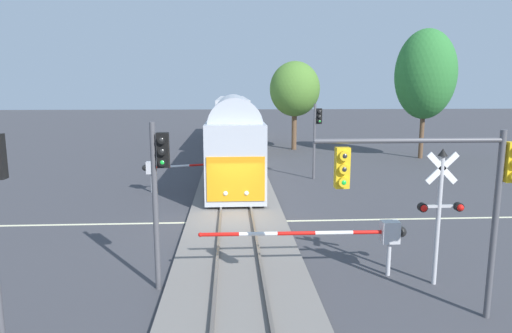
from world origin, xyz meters
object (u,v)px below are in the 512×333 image
object	(u,v)px
traffic_signal_far_side	(317,129)
traffic_signal_median	(159,179)
commuter_train	(233,124)
elm_centre_background	(295,89)
crossing_signal_mast	(440,203)
traffic_signal_near_right	(445,179)
maple_right_background	(425,75)
crossing_gate_near	(364,234)
crossing_gate_far	(163,168)

from	to	relation	value
traffic_signal_far_side	traffic_signal_median	xyz separation A→B (m)	(-7.69, -16.11, 0.03)
commuter_train	elm_centre_background	distance (m)	7.68
crossing_signal_mast	traffic_signal_median	distance (m)	8.30
crossing_signal_mast	traffic_signal_median	bearing A→B (deg)	178.93
traffic_signal_median	traffic_signal_far_side	bearing A→B (deg)	64.48
commuter_train	traffic_signal_near_right	bearing A→B (deg)	-80.23
elm_centre_background	traffic_signal_median	bearing A→B (deg)	-105.13
commuter_train	maple_right_background	size ratio (longest dim) A/B	3.77
crossing_gate_near	crossing_gate_far	bearing A→B (deg)	123.47
crossing_gate_near	crossing_signal_mast	distance (m)	2.44
maple_right_background	commuter_train	bearing A→B (deg)	171.38
traffic_signal_far_side	maple_right_background	bearing A→B (deg)	38.16
traffic_signal_near_right	traffic_signal_median	xyz separation A→B (m)	(-7.33, 2.21, -0.37)
crossing_signal_mast	crossing_gate_far	xyz separation A→B (m)	(-10.06, 12.94, -1.14)
traffic_signal_far_side	traffic_signal_median	bearing A→B (deg)	-115.52
elm_centre_background	maple_right_background	bearing A→B (deg)	-31.19
crossing_signal_mast	traffic_signal_near_right	xyz separation A→B (m)	(-0.94, -2.06, 1.16)
commuter_train	maple_right_background	distance (m)	16.86
crossing_gate_near	traffic_signal_near_right	distance (m)	3.80
crossing_gate_far	traffic_signal_median	world-z (taller)	traffic_signal_median
crossing_signal_mast	maple_right_background	world-z (taller)	maple_right_background
commuter_train	crossing_gate_far	world-z (taller)	commuter_train
crossing_signal_mast	elm_centre_background	size ratio (longest dim) A/B	0.49
traffic_signal_far_side	elm_centre_background	size ratio (longest dim) A/B	0.58
crossing_gate_near	crossing_signal_mast	size ratio (longest dim) A/B	1.57
commuter_train	crossing_gate_near	size ratio (longest dim) A/B	6.21
traffic_signal_far_side	elm_centre_background	xyz separation A→B (m)	(0.60, 14.55, 2.53)
commuter_train	crossing_signal_mast	world-z (taller)	commuter_train
elm_centre_background	commuter_train	bearing A→B (deg)	-148.44
traffic_signal_median	elm_centre_background	size ratio (longest dim) A/B	0.59
crossing_gate_far	elm_centre_background	bearing A→B (deg)	60.55
crossing_signal_mast	elm_centre_background	world-z (taller)	elm_centre_background
crossing_gate_far	traffic_signal_near_right	size ratio (longest dim) A/B	1.18
crossing_gate_near	traffic_signal_near_right	size ratio (longest dim) A/B	1.28
crossing_signal_mast	crossing_gate_near	bearing A→B (deg)	159.44
crossing_gate_far	traffic_signal_near_right	bearing A→B (deg)	-58.69
traffic_signal_median	maple_right_background	size ratio (longest dim) A/B	0.46
commuter_train	traffic_signal_near_right	world-z (taller)	commuter_train
crossing_gate_far	traffic_signal_near_right	world-z (taller)	traffic_signal_near_right
commuter_train	traffic_signal_far_side	world-z (taller)	commuter_train
commuter_train	traffic_signal_near_right	xyz separation A→B (m)	(5.03, -29.20, 0.94)
crossing_signal_mast	maple_right_background	size ratio (longest dim) A/B	0.39
traffic_signal_near_right	commuter_train	bearing A→B (deg)	99.77
commuter_train	traffic_signal_far_side	size ratio (longest dim) A/B	8.24
traffic_signal_near_right	traffic_signal_median	distance (m)	7.66
traffic_signal_far_side	traffic_signal_near_right	world-z (taller)	traffic_signal_far_side
crossing_gate_near	traffic_signal_median	world-z (taller)	traffic_signal_median
crossing_gate_near	traffic_signal_far_side	distance (m)	15.70
traffic_signal_far_side	elm_centre_background	bearing A→B (deg)	87.64
traffic_signal_near_right	crossing_signal_mast	bearing A→B (deg)	65.55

